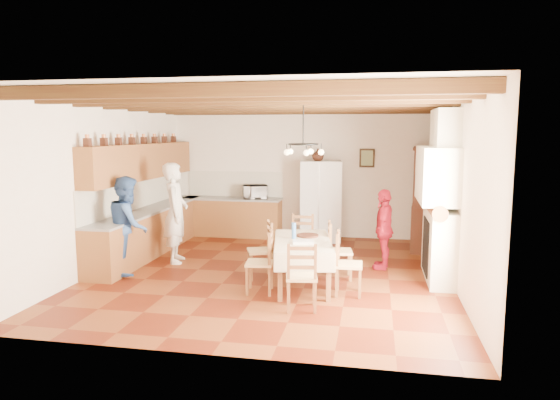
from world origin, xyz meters
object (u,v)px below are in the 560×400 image
at_px(person_man, 176,213).
at_px(person_woman_blue, 128,225).
at_px(chair_end_far, 301,242).
at_px(person_woman_red, 384,229).
at_px(hutch, 424,199).
at_px(chair_right_near, 349,263).
at_px(microwave, 255,192).
at_px(chair_left_far, 260,250).
at_px(chair_end_near, 302,275).
at_px(refrigerator, 321,201).
at_px(chair_left_near, 260,262).
at_px(chair_right_far, 340,250).
at_px(dining_table, 303,245).

relative_size(person_man, person_woman_blue, 1.11).
bearing_deg(chair_end_far, person_woman_red, 8.49).
height_order(chair_end_far, person_man, person_man).
bearing_deg(hutch, chair_right_near, -107.17).
bearing_deg(hutch, microwave, 177.11).
relative_size(person_woman_red, microwave, 2.57).
bearing_deg(chair_left_far, person_woman_red, 94.29).
bearing_deg(chair_end_near, chair_end_far, -90.62).
relative_size(refrigerator, chair_left_near, 1.87).
bearing_deg(refrigerator, chair_left_near, -104.35).
height_order(refrigerator, chair_right_far, refrigerator).
bearing_deg(refrigerator, person_man, -142.57).
bearing_deg(chair_end_near, person_man, -46.74).
relative_size(chair_end_near, microwave, 1.71).
height_order(chair_right_far, chair_end_near, same).
bearing_deg(person_woman_blue, hutch, -83.90).
xyz_separation_m(chair_right_far, chair_end_far, (-0.73, 0.54, 0.00)).
xyz_separation_m(chair_right_far, person_man, (-3.10, 0.51, 0.46)).
xyz_separation_m(chair_end_near, person_woman_red, (1.14, 2.34, 0.24)).
distance_m(refrigerator, chair_end_near, 4.50).
distance_m(chair_left_far, person_woman_red, 2.28).
distance_m(hutch, person_woman_blue, 5.89).
height_order(hutch, person_woman_blue, hutch).
bearing_deg(microwave, chair_left_far, -94.35).
height_order(chair_right_near, person_woman_red, person_woman_red).
distance_m(chair_left_far, chair_end_near, 1.64).
xyz_separation_m(person_man, microwave, (0.93, 2.51, 0.12)).
relative_size(refrigerator, hutch, 0.84).
bearing_deg(chair_left_near, person_woman_blue, -110.16).
bearing_deg(dining_table, chair_end_far, 99.18).
relative_size(dining_table, person_man, 0.97).
bearing_deg(chair_right_far, chair_right_near, -174.93).
relative_size(refrigerator, person_man, 0.96).
xyz_separation_m(chair_end_far, person_woman_red, (1.45, 0.22, 0.24)).
relative_size(chair_right_far, person_woman_red, 0.67).
bearing_deg(refrigerator, chair_right_far, -84.40).
xyz_separation_m(dining_table, person_woman_red, (1.28, 1.27, 0.06)).
height_order(chair_end_near, person_woman_red, person_woman_red).
distance_m(dining_table, chair_left_far, 0.84).
relative_size(chair_end_near, person_woman_red, 0.67).
bearing_deg(person_woman_blue, chair_right_near, -119.35).
bearing_deg(person_man, person_woman_blue, 133.77).
relative_size(chair_left_far, person_woman_blue, 0.57).
xyz_separation_m(refrigerator, chair_right_near, (0.83, -3.72, -0.42)).
xyz_separation_m(dining_table, chair_right_near, (0.75, -0.31, -0.18)).
xyz_separation_m(chair_left_far, chair_end_near, (0.90, -1.37, 0.00)).
xyz_separation_m(chair_end_near, chair_end_far, (-0.31, 2.11, 0.00)).
xyz_separation_m(refrigerator, chair_left_near, (-0.52, -3.87, -0.42)).
bearing_deg(person_woman_blue, chair_left_far, -108.70).
bearing_deg(chair_end_far, chair_right_near, -56.23).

